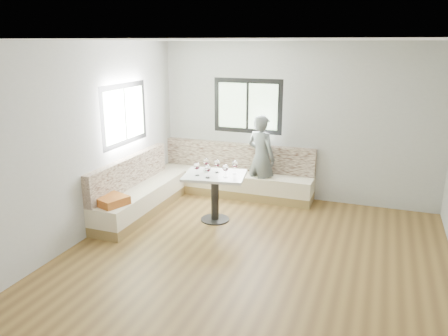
% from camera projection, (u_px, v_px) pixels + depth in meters
% --- Properties ---
extents(room, '(5.01, 5.01, 2.81)m').
position_uv_depth(room, '(253.00, 153.00, 5.58)').
color(room, brown).
rests_on(room, ground).
extents(banquette, '(2.90, 2.80, 0.95)m').
position_uv_depth(banquette, '(195.00, 185.00, 7.77)').
color(banquette, olive).
rests_on(banquette, ground).
extents(table, '(1.06, 0.89, 0.78)m').
position_uv_depth(table, '(215.00, 186.00, 6.92)').
color(table, black).
rests_on(table, ground).
extents(person, '(0.67, 0.57, 1.56)m').
position_uv_depth(person, '(261.00, 158.00, 7.81)').
color(person, '#5C6361').
rests_on(person, ground).
extents(olive_ramekin, '(0.10, 0.10, 0.04)m').
position_uv_depth(olive_ramekin, '(206.00, 171.00, 6.98)').
color(olive_ramekin, white).
rests_on(olive_ramekin, table).
extents(wine_glass_a, '(0.10, 0.10, 0.22)m').
position_uv_depth(wine_glass_a, '(197.00, 166.00, 6.75)').
color(wine_glass_a, white).
rests_on(wine_glass_a, table).
extents(wine_glass_b, '(0.10, 0.10, 0.22)m').
position_uv_depth(wine_glass_b, '(208.00, 169.00, 6.63)').
color(wine_glass_b, white).
rests_on(wine_glass_b, table).
extents(wine_glass_c, '(0.10, 0.10, 0.22)m').
position_uv_depth(wine_glass_c, '(225.00, 168.00, 6.66)').
color(wine_glass_c, white).
rests_on(wine_glass_c, table).
extents(wine_glass_d, '(0.10, 0.10, 0.22)m').
position_uv_depth(wine_glass_d, '(217.00, 163.00, 6.91)').
color(wine_glass_d, white).
rests_on(wine_glass_d, table).
extents(wine_glass_e, '(0.10, 0.10, 0.22)m').
position_uv_depth(wine_glass_e, '(235.00, 164.00, 6.86)').
color(wine_glass_e, white).
rests_on(wine_glass_e, table).
extents(wine_glass_f, '(0.10, 0.10, 0.22)m').
position_uv_depth(wine_glass_f, '(206.00, 162.00, 6.99)').
color(wine_glass_f, white).
rests_on(wine_glass_f, table).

